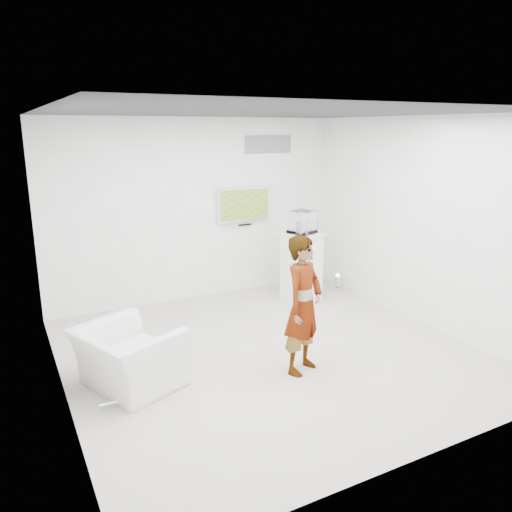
% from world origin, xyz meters
% --- Properties ---
extents(room, '(5.01, 5.01, 3.00)m').
position_xyz_m(room, '(0.00, 0.00, 1.50)').
color(room, '#B7B4A8').
rests_on(room, ground).
extents(tv, '(1.00, 0.08, 0.60)m').
position_xyz_m(tv, '(0.85, 2.45, 1.55)').
color(tv, silver).
rests_on(tv, room).
extents(logo_decal, '(0.90, 0.02, 0.30)m').
position_xyz_m(logo_decal, '(1.35, 2.49, 2.55)').
color(logo_decal, slate).
rests_on(logo_decal, room).
extents(person, '(0.72, 0.63, 1.65)m').
position_xyz_m(person, '(0.10, -0.61, 0.82)').
color(person, white).
rests_on(person, room).
extents(armchair, '(1.26, 1.33, 0.69)m').
position_xyz_m(armchair, '(-1.82, -0.03, 0.35)').
color(armchair, white).
rests_on(armchair, room).
extents(pedestal, '(0.63, 0.63, 1.16)m').
position_xyz_m(pedestal, '(1.44, 1.51, 0.58)').
color(pedestal, silver).
rests_on(pedestal, room).
extents(floor_uplight, '(0.24, 0.24, 0.29)m').
position_xyz_m(floor_uplight, '(2.33, 1.67, 0.14)').
color(floor_uplight, white).
rests_on(floor_uplight, room).
extents(vitrine, '(0.47, 0.47, 0.37)m').
position_xyz_m(vitrine, '(1.44, 1.51, 1.34)').
color(vitrine, silver).
rests_on(vitrine, pedestal).
extents(console, '(0.08, 0.15, 0.20)m').
position_xyz_m(console, '(1.44, 1.51, 1.26)').
color(console, silver).
rests_on(console, pedestal).
extents(wii_remote, '(0.05, 0.15, 0.04)m').
position_xyz_m(wii_remote, '(0.25, -0.36, 1.48)').
color(wii_remote, silver).
rests_on(wii_remote, person).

